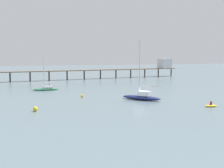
% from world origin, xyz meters
% --- Properties ---
extents(ground_plane, '(400.00, 400.00, 0.00)m').
position_xyz_m(ground_plane, '(0.00, 0.00, 0.00)').
color(ground_plane, slate).
extents(pier, '(80.95, 13.98, 7.50)m').
position_xyz_m(pier, '(17.57, 55.91, 4.28)').
color(pier, brown).
rests_on(pier, ground_plane).
extents(sailboat_green, '(6.90, 2.18, 8.99)m').
position_xyz_m(sailboat_green, '(-16.66, 22.71, 0.57)').
color(sailboat_green, '#287F4C').
rests_on(sailboat_green, ground_plane).
extents(sailboat_navy, '(7.17, 7.79, 12.11)m').
position_xyz_m(sailboat_navy, '(0.55, 0.30, 0.77)').
color(sailboat_navy, navy).
rests_on(sailboat_navy, ground_plane).
extents(dinghy_yellow, '(2.43, 1.22, 1.14)m').
position_xyz_m(dinghy_yellow, '(9.04, -10.74, 0.22)').
color(dinghy_yellow, yellow).
rests_on(dinghy_yellow, ground_plane).
extents(mooring_buoy_outer, '(0.60, 0.60, 0.60)m').
position_xyz_m(mooring_buoy_outer, '(-10.30, 7.48, 0.30)').
color(mooring_buoy_outer, yellow).
rests_on(mooring_buoy_outer, ground_plane).
extents(mooring_buoy_far, '(0.80, 0.80, 0.80)m').
position_xyz_m(mooring_buoy_far, '(-20.74, -5.74, 0.40)').
color(mooring_buoy_far, yellow).
rests_on(mooring_buoy_far, ground_plane).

